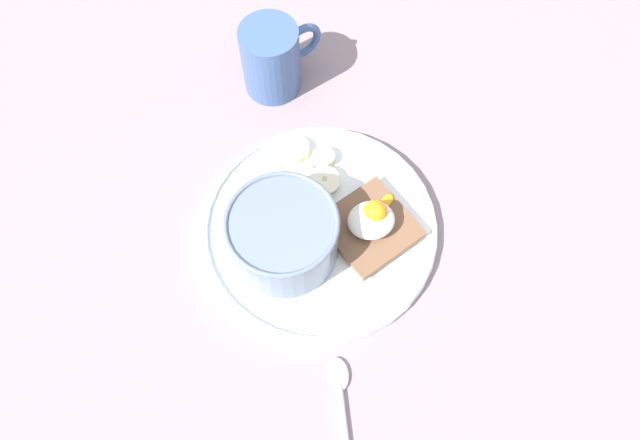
# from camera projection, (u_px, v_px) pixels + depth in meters

# --- Properties ---
(ground_plane) EXTENTS (1.20, 1.20, 0.02)m
(ground_plane) POSITION_uv_depth(u_px,v_px,m) (320.00, 234.00, 0.74)
(ground_plane) COLOR gray
(ground_plane) RESTS_ON ground
(plate) EXTENTS (0.27, 0.27, 0.02)m
(plate) POSITION_uv_depth(u_px,v_px,m) (320.00, 228.00, 0.72)
(plate) COLOR white
(plate) RESTS_ON ground_plane
(oatmeal_bowl) EXTENTS (0.12, 0.12, 0.07)m
(oatmeal_bowl) POSITION_uv_depth(u_px,v_px,m) (283.00, 236.00, 0.68)
(oatmeal_bowl) COLOR slate
(oatmeal_bowl) RESTS_ON plate
(toast_slice) EXTENTS (0.12, 0.12, 0.01)m
(toast_slice) POSITION_uv_depth(u_px,v_px,m) (370.00, 228.00, 0.71)
(toast_slice) COLOR brown
(toast_slice) RESTS_ON plate
(poached_egg) EXTENTS (0.06, 0.06, 0.04)m
(poached_egg) POSITION_uv_depth(u_px,v_px,m) (372.00, 218.00, 0.69)
(poached_egg) COLOR white
(poached_egg) RESTS_ON toast_slice
(banana_slice_front) EXTENTS (0.04, 0.04, 0.01)m
(banana_slice_front) POSITION_uv_depth(u_px,v_px,m) (301.00, 174.00, 0.74)
(banana_slice_front) COLOR #F2EFC3
(banana_slice_front) RESTS_ON plate
(banana_slice_left) EXTENTS (0.03, 0.03, 0.01)m
(banana_slice_left) POSITION_uv_depth(u_px,v_px,m) (273.00, 178.00, 0.74)
(banana_slice_left) COLOR beige
(banana_slice_left) RESTS_ON plate
(banana_slice_back) EXTENTS (0.04, 0.04, 0.01)m
(banana_slice_back) POSITION_uv_depth(u_px,v_px,m) (295.00, 149.00, 0.76)
(banana_slice_back) COLOR #F6E5B2
(banana_slice_back) RESTS_ON plate
(banana_slice_right) EXTENTS (0.04, 0.04, 0.02)m
(banana_slice_right) POSITION_uv_depth(u_px,v_px,m) (325.00, 181.00, 0.74)
(banana_slice_right) COLOR #F3F0C7
(banana_slice_right) RESTS_ON plate
(banana_slice_inner) EXTENTS (0.03, 0.03, 0.01)m
(banana_slice_inner) POSITION_uv_depth(u_px,v_px,m) (324.00, 158.00, 0.75)
(banana_slice_inner) COLOR #F0EBB1
(banana_slice_inner) RESTS_ON plate
(coffee_mug) EXTENTS (0.11, 0.07, 0.10)m
(coffee_mug) POSITION_uv_depth(u_px,v_px,m) (272.00, 58.00, 0.77)
(coffee_mug) COLOR #405C94
(coffee_mug) RESTS_ON ground_plane
(spoon) EXTENTS (0.03, 0.12, 0.01)m
(spoon) POSITION_uv_depth(u_px,v_px,m) (341.00, 400.00, 0.64)
(spoon) COLOR silver
(spoon) RESTS_ON ground_plane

